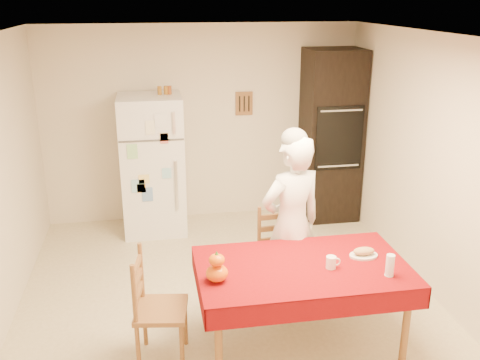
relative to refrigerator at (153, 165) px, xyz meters
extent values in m
plane|color=tan|center=(0.65, -1.88, -0.85)|extent=(4.50, 4.50, 0.00)
cube|color=beige|center=(0.65, 0.37, 0.40)|extent=(4.00, 0.02, 2.50)
cube|color=beige|center=(0.65, -4.13, 0.40)|extent=(4.00, 0.02, 2.50)
cube|color=beige|center=(2.65, -1.88, 0.40)|extent=(0.02, 4.50, 2.50)
cube|color=white|center=(0.65, -1.88, 1.65)|extent=(4.00, 4.50, 0.02)
cube|color=brown|center=(1.20, 0.36, 0.65)|extent=(0.22, 0.02, 0.30)
cube|color=white|center=(0.00, 0.00, 0.00)|extent=(0.75, 0.70, 1.70)
cube|color=silver|center=(0.26, -0.37, 0.60)|extent=(0.03, 0.03, 0.25)
cube|color=silver|center=(0.26, -0.37, -0.15)|extent=(0.03, 0.03, 0.60)
cube|color=black|center=(2.28, 0.05, 0.25)|extent=(0.70, 0.60, 2.20)
cube|color=black|center=(2.28, -0.26, 0.30)|extent=(0.59, 0.02, 0.80)
cylinder|color=brown|center=(0.40, -3.03, -0.50)|extent=(0.06, 0.06, 0.71)
cylinder|color=brown|center=(0.40, -2.25, -0.50)|extent=(0.06, 0.06, 0.71)
cylinder|color=brown|center=(1.88, -3.03, -0.50)|extent=(0.06, 0.06, 0.71)
cylinder|color=brown|center=(1.88, -2.25, -0.50)|extent=(0.06, 0.06, 0.71)
cube|color=brown|center=(1.14, -2.64, -0.12)|extent=(1.60, 0.90, 0.04)
cube|color=#630506|center=(1.14, -2.64, -0.09)|extent=(1.70, 1.00, 0.01)
cylinder|color=brown|center=(0.97, -2.15, -0.64)|extent=(0.04, 0.04, 0.43)
cylinder|color=brown|center=(0.95, -1.81, -0.64)|extent=(0.04, 0.04, 0.43)
cylinder|color=brown|center=(1.33, -2.13, -0.64)|extent=(0.04, 0.04, 0.43)
cylinder|color=brown|center=(1.31, -1.79, -0.64)|extent=(0.04, 0.04, 0.43)
cube|color=brown|center=(1.14, -1.97, -0.40)|extent=(0.44, 0.42, 0.04)
cube|color=brown|center=(1.13, -1.80, -0.15)|extent=(0.36, 0.05, 0.50)
cylinder|color=brown|center=(0.14, -2.80, -0.64)|extent=(0.04, 0.04, 0.43)
cylinder|color=brown|center=(-0.20, -2.75, -0.64)|extent=(0.04, 0.04, 0.43)
cylinder|color=brown|center=(0.19, -2.45, -0.64)|extent=(0.04, 0.04, 0.43)
cylinder|color=brown|center=(-0.15, -2.40, -0.64)|extent=(0.04, 0.04, 0.43)
cube|color=brown|center=(-0.01, -2.60, -0.40)|extent=(0.46, 0.47, 0.04)
cube|color=brown|center=(-0.17, -2.58, -0.15)|extent=(0.08, 0.36, 0.50)
imported|color=silver|center=(1.20, -2.03, -0.01)|extent=(0.71, 0.57, 1.69)
cylinder|color=white|center=(1.34, -2.72, -0.04)|extent=(0.08, 0.08, 0.10)
ellipsoid|color=#DD5205|center=(0.43, -2.76, -0.02)|extent=(0.17, 0.17, 0.13)
ellipsoid|color=red|center=(0.43, -2.76, 0.09)|extent=(0.12, 0.12, 0.09)
cylinder|color=white|center=(1.75, -2.91, 0.00)|extent=(0.07, 0.07, 0.18)
cylinder|color=silver|center=(1.68, -2.57, -0.08)|extent=(0.24, 0.24, 0.02)
ellipsoid|color=#9B7D4C|center=(1.68, -2.57, -0.04)|extent=(0.18, 0.10, 0.06)
cylinder|color=#92601A|center=(0.13, 0.05, 0.90)|extent=(0.05, 0.05, 0.10)
cylinder|color=#9A631C|center=(0.20, 0.05, 0.90)|extent=(0.05, 0.05, 0.10)
cylinder|color=#92471A|center=(0.24, 0.05, 0.90)|extent=(0.05, 0.05, 0.10)
camera|label=1|loc=(-0.02, -6.32, 1.97)|focal=40.00mm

